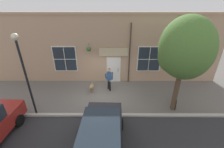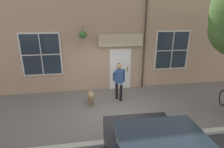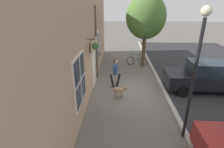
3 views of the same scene
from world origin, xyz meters
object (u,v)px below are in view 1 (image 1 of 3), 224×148
at_px(street_tree_by_curb, 183,51).
at_px(leaning_bicycle, 174,99).
at_px(parked_car_mid_block, 101,139).
at_px(street_lamp, 23,66).
at_px(pedestrian_walking, 109,77).
at_px(dog_on_leash, 91,87).

xyz_separation_m(street_tree_by_curb, leaning_bicycle, (-0.43, 0.30, -3.33)).
xyz_separation_m(parked_car_mid_block, street_lamp, (-2.47, -3.99, 2.21)).
bearing_deg(street_tree_by_curb, pedestrian_walking, -118.35).
distance_m(street_tree_by_curb, street_lamp, 8.17).
height_order(pedestrian_walking, street_tree_by_curb, street_tree_by_curb).
xyz_separation_m(pedestrian_walking, leaning_bicycle, (1.68, 4.21, -0.67)).
distance_m(dog_on_leash, parked_car_mid_block, 5.02).
xyz_separation_m(street_tree_by_curb, parked_car_mid_block, (3.08, -4.13, -2.83)).
distance_m(dog_on_leash, street_lamp, 4.64).
bearing_deg(pedestrian_walking, street_lamp, -57.24).
xyz_separation_m(dog_on_leash, leaning_bicycle, (1.39, 5.48, -0.06)).
relative_size(dog_on_leash, street_lamp, 0.21).
xyz_separation_m(leaning_bicycle, parked_car_mid_block, (3.51, -4.43, 0.50)).
distance_m(dog_on_leash, street_tree_by_curb, 6.38).
xyz_separation_m(leaning_bicycle, street_lamp, (1.03, -8.43, 2.71)).
height_order(dog_on_leash, parked_car_mid_block, parked_car_mid_block).
relative_size(leaning_bicycle, parked_car_mid_block, 0.39).
relative_size(pedestrian_walking, leaning_bicycle, 1.03).
height_order(dog_on_leash, leaning_bicycle, leaning_bicycle).
distance_m(pedestrian_walking, street_tree_by_curb, 5.17).
distance_m(pedestrian_walking, dog_on_leash, 1.44).
relative_size(dog_on_leash, leaning_bicycle, 0.59).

